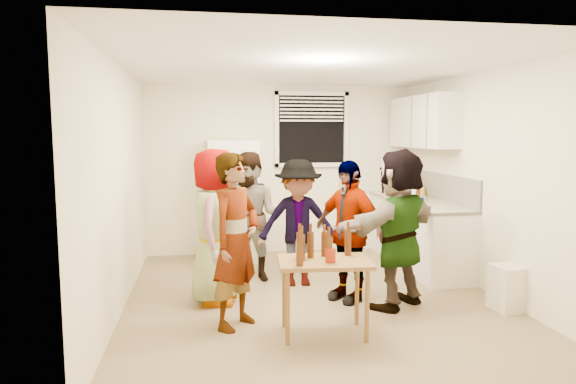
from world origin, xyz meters
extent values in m
cube|color=white|center=(-0.75, 1.88, 0.85)|extent=(0.70, 0.70, 1.70)
cube|color=white|center=(1.70, 1.15, 0.43)|extent=(0.60, 2.20, 0.86)
cube|color=#BBB29A|center=(1.70, 1.15, 0.88)|extent=(0.64, 2.22, 0.04)
cube|color=#B1ACA2|center=(1.99, 1.15, 1.08)|extent=(0.03, 2.20, 0.36)
cube|color=white|center=(1.83, 1.35, 1.95)|extent=(0.34, 1.60, 0.70)
cylinder|color=white|center=(1.68, 1.18, 0.90)|extent=(0.11, 0.11, 0.25)
cylinder|color=black|center=(1.75, 2.06, 0.90)|extent=(0.07, 0.07, 0.29)
cylinder|color=#47230C|center=(1.60, 0.93, 0.90)|extent=(0.06, 0.06, 0.22)
cylinder|color=#0A05D6|center=(1.45, 0.52, 0.90)|extent=(0.09, 0.09, 0.12)
cube|color=#D6CC4B|center=(1.92, 1.54, 0.98)|extent=(0.02, 0.18, 0.15)
cube|color=silver|center=(1.90, -0.70, 0.25)|extent=(0.34, 0.34, 0.46)
cylinder|color=#47230C|center=(-0.08, -0.87, 0.69)|extent=(0.06, 0.06, 0.22)
cylinder|color=#982308|center=(-0.08, -1.10, 0.69)|extent=(0.09, 0.09, 0.12)
imported|color=gray|center=(-1.06, 0.05, 0.00)|extent=(1.79, 1.16, 0.52)
imported|color=#141933|center=(-0.88, -0.69, 0.00)|extent=(1.62, 1.51, 0.39)
imported|color=brown|center=(-0.59, 0.81, 0.00)|extent=(1.48, 1.74, 0.60)
imported|color=#3C3C41|center=(-0.07, 0.52, 0.00)|extent=(1.05, 1.55, 0.56)
imported|color=black|center=(0.36, -0.12, 0.00)|extent=(1.76, 1.58, 0.37)
imported|color=#D39149|center=(0.82, -0.40, 0.00)|extent=(2.19, 2.22, 0.49)
camera|label=1|loc=(-1.16, -5.35, 1.81)|focal=32.00mm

